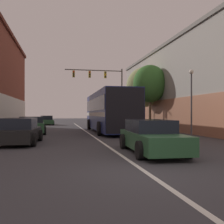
{
  "coord_description": "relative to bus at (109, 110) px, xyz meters",
  "views": [
    {
      "loc": [
        -2.24,
        -6.61,
        1.55
      ],
      "look_at": [
        1.83,
        13.78,
        1.68
      ],
      "focal_mm": 42.0,
      "sensor_mm": 36.0,
      "label": 1
    }
  ],
  "objects": [
    {
      "name": "street_tree_near",
      "position": [
        4.77,
        4.85,
        2.54
      ],
      "size": [
        3.88,
        3.5,
        6.53
      ],
      "color": "#4C3823",
      "rests_on": "ground_plane"
    },
    {
      "name": "parked_car_left_far",
      "position": [
        -6.12,
        -7.84,
        -1.21
      ],
      "size": [
        2.08,
        4.27,
        1.33
      ],
      "rotation": [
        0.0,
        0.0,
        1.53
      ],
      "color": "black",
      "rests_on": "ground_plane"
    },
    {
      "name": "street_lamp",
      "position": [
        3.99,
        -6.83,
        0.5
      ],
      "size": [
        0.29,
        0.29,
        4.32
      ],
      "color": "#47474C",
      "rests_on": "ground_plane"
    },
    {
      "name": "parked_car_left_near",
      "position": [
        -5.98,
        15.7,
        -1.25
      ],
      "size": [
        2.34,
        4.77,
        1.28
      ],
      "rotation": [
        0.0,
        0.0,
        1.7
      ],
      "color": "#285633",
      "rests_on": "ground_plane"
    },
    {
      "name": "ground_plane",
      "position": [
        -1.87,
        -15.32,
        -1.85
      ],
      "size": [
        160.0,
        160.0,
        0.0
      ],
      "primitive_type": "plane",
      "color": "#38383D"
    },
    {
      "name": "bus",
      "position": [
        0.0,
        0.0,
        0.0
      ],
      "size": [
        3.01,
        11.9,
        3.28
      ],
      "rotation": [
        0.0,
        0.0,
        1.56
      ],
      "color": "navy",
      "rests_on": "ground_plane"
    },
    {
      "name": "hatchback_foreground",
      "position": [
        -0.54,
        -12.02,
        -1.22
      ],
      "size": [
        2.08,
        4.7,
        1.3
      ],
      "rotation": [
        0.0,
        0.0,
        1.53
      ],
      "color": "#285633",
      "rests_on": "ground_plane"
    },
    {
      "name": "street_tree_far",
      "position": [
        4.59,
        2.52,
        2.64
      ],
      "size": [
        3.34,
        3.01,
        6.34
      ],
      "color": "brown",
      "rests_on": "ground_plane"
    },
    {
      "name": "parked_car_left_mid",
      "position": [
        -6.24,
        -1.0,
        -1.21
      ],
      "size": [
        2.34,
        4.05,
        1.32
      ],
      "rotation": [
        0.0,
        0.0,
        1.65
      ],
      "color": "#285633",
      "rests_on": "ground_plane"
    },
    {
      "name": "building_right_storefront",
      "position": [
        9.18,
        1.23,
        2.38
      ],
      "size": [
        7.46,
        29.08,
        8.23
      ],
      "color": "#9E998E",
      "rests_on": "ground_plane"
    },
    {
      "name": "traffic_signal_gantry",
      "position": [
        1.3,
        10.03,
        3.44
      ],
      "size": [
        7.16,
        0.36,
        7.19
      ],
      "color": "#514C47",
      "rests_on": "ground_plane"
    },
    {
      "name": "lane_center_line",
      "position": [
        -1.87,
        -0.64,
        -1.85
      ],
      "size": [
        0.14,
        41.37,
        0.01
      ],
      "color": "silver",
      "rests_on": "ground_plane"
    }
  ]
}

